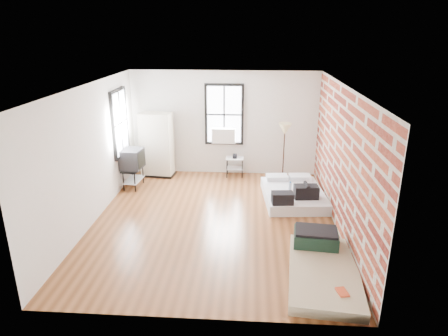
# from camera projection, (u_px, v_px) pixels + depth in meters

# --- Properties ---
(ground) EXTENTS (6.00, 6.00, 0.00)m
(ground) POSITION_uv_depth(u_px,v_px,m) (215.00, 221.00, 8.38)
(ground) COLOR brown
(ground) RESTS_ON ground
(room_shell) EXTENTS (5.02, 6.02, 2.80)m
(room_shell) POSITION_uv_depth(u_px,v_px,m) (227.00, 136.00, 8.13)
(room_shell) COLOR silver
(room_shell) RESTS_ON ground
(mattress_main) EXTENTS (1.50, 1.93, 0.59)m
(mattress_main) POSITION_uv_depth(u_px,v_px,m) (293.00, 194.00, 9.33)
(mattress_main) COLOR white
(mattress_main) RESTS_ON ground
(mattress_bare) EXTENTS (1.30, 2.18, 0.45)m
(mattress_bare) POSITION_uv_depth(u_px,v_px,m) (322.00, 264.00, 6.61)
(mattress_bare) COLOR tan
(mattress_bare) RESTS_ON ground
(wardrobe) EXTENTS (0.92, 0.59, 1.73)m
(wardrobe) POSITION_uv_depth(u_px,v_px,m) (157.00, 145.00, 10.71)
(wardrobe) COLOR black
(wardrobe) RESTS_ON ground
(side_table) EXTENTS (0.47, 0.38, 0.62)m
(side_table) POSITION_uv_depth(u_px,v_px,m) (235.00, 162.00, 10.78)
(side_table) COLOR black
(side_table) RESTS_ON ground
(floor_lamp) EXTENTS (0.32, 0.32, 1.51)m
(floor_lamp) POSITION_uv_depth(u_px,v_px,m) (285.00, 132.00, 10.31)
(floor_lamp) COLOR black
(floor_lamp) RESTS_ON ground
(tv_stand) EXTENTS (0.54, 0.74, 1.00)m
(tv_stand) POSITION_uv_depth(u_px,v_px,m) (132.00, 160.00, 9.93)
(tv_stand) COLOR black
(tv_stand) RESTS_ON ground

